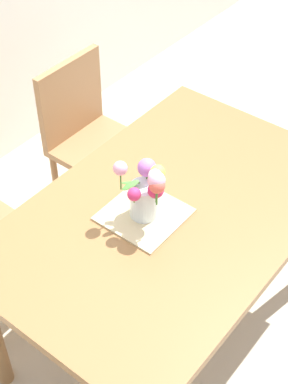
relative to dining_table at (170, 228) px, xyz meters
The scene contains 5 objects.
ground_plane 0.67m from the dining_table, ahead, with size 12.00×12.00×0.00m, color #B7AD99.
dining_table is the anchor object (origin of this frame).
chair_right 0.92m from the dining_table, 63.61° to the left, with size 0.42×0.42×0.90m.
placemat 0.15m from the dining_table, 144.93° to the left, with size 0.29×0.29×0.01m, color #CCB789.
flower_vase 0.27m from the dining_table, 154.59° to the left, with size 0.18×0.20×0.27m.
Camera 1 is at (-1.31, -0.91, 2.36)m, focal length 54.88 mm.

